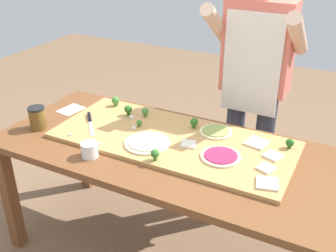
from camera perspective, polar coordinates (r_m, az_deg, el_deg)
ground_plane at (r=2.62m, az=-0.40°, el=-17.42°), size 8.00×8.00×0.00m
prep_table at (r=2.20m, az=-0.45°, el=-4.97°), size 1.85×0.84×0.76m
cutting_board at (r=2.20m, az=0.63°, el=-1.93°), size 1.32×0.58×0.02m
chefs_knife at (r=2.41m, az=-10.99°, el=0.75°), size 0.20×0.23×0.02m
pizza_whole_pesto_green at (r=2.26m, az=6.80°, el=-0.78°), size 0.18×0.18×0.02m
pizza_whole_cheese_artichoke at (r=2.14m, az=-2.96°, el=-2.39°), size 0.25×0.25×0.02m
pizza_whole_beet_magenta at (r=2.04m, az=7.54°, el=-4.21°), size 0.20×0.20×0.02m
pizza_slice_center at (r=2.09m, az=14.65°, el=-4.12°), size 0.10×0.10×0.01m
pizza_slice_near_left at (r=2.13m, az=2.90°, el=-2.59°), size 0.09×0.09×0.01m
pizza_slice_far_left at (r=2.19m, az=12.47°, el=-2.35°), size 0.13×0.13×0.01m
pizza_slice_far_right at (r=1.99m, az=13.75°, el=-5.76°), size 0.10×0.10×0.01m
pizza_slice_near_right at (r=1.88m, az=13.90°, el=-7.91°), size 0.12×0.12×0.01m
broccoli_floret_back_mid at (r=2.31m, az=-4.11°, el=0.44°), size 0.03×0.03×0.04m
broccoli_floret_front_right at (r=2.44m, az=-5.66°, el=2.34°), size 0.05×0.05×0.07m
broccoli_floret_center_right at (r=2.18m, az=16.89°, el=-2.34°), size 0.04×0.04×0.05m
broccoli_floret_front_mid at (r=1.98m, az=-1.85°, el=-3.98°), size 0.05×0.05×0.06m
broccoli_floret_back_right at (r=2.43m, az=-3.26°, el=2.07°), size 0.04×0.04×0.05m
broccoli_floret_front_left at (r=2.29m, az=3.73°, el=0.53°), size 0.05×0.05×0.06m
broccoli_floret_center_left at (r=2.58m, az=-7.45°, el=3.57°), size 0.05×0.05×0.06m
cheese_crumble_a at (r=2.29m, az=-4.84°, el=-0.28°), size 0.02×0.02×0.02m
cheese_crumble_b at (r=2.28m, az=-13.69°, el=-1.19°), size 0.02×0.02×0.01m
cheese_crumble_c at (r=2.15m, az=-9.76°, el=-2.56°), size 0.02×0.02×0.01m
cheese_crumble_d at (r=2.41m, az=-5.20°, el=1.20°), size 0.03×0.03×0.02m
flour_cup at (r=2.09m, az=-11.07°, el=-3.45°), size 0.09×0.09×0.08m
sauce_jar at (r=2.43m, az=-18.03°, el=1.10°), size 0.10×0.10×0.13m
recipe_note at (r=2.65m, az=-13.59°, el=2.28°), size 0.14×0.17×0.00m
cook_center at (r=2.53m, az=12.24°, el=7.08°), size 0.54×0.39×1.67m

